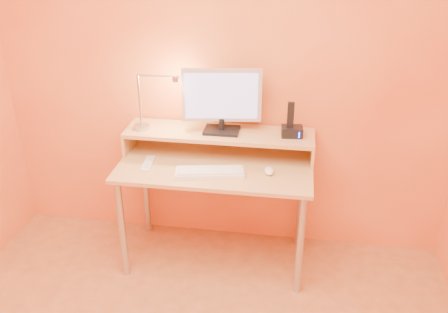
% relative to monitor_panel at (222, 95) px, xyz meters
% --- Properties ---
extents(wall_back, '(3.00, 0.04, 2.50)m').
position_rel_monitor_panel_xyz_m(wall_back, '(-0.02, 0.16, 0.13)').
color(wall_back, '#F79754').
rests_on(wall_back, floor).
extents(desk_leg_fl, '(0.04, 0.04, 0.69)m').
position_rel_monitor_panel_xyz_m(desk_leg_fl, '(-0.57, -0.41, -0.77)').
color(desk_leg_fl, '#B7B7C0').
rests_on(desk_leg_fl, floor).
extents(desk_leg_fr, '(0.04, 0.04, 0.69)m').
position_rel_monitor_panel_xyz_m(desk_leg_fr, '(0.53, -0.41, -0.77)').
color(desk_leg_fr, '#B7B7C0').
rests_on(desk_leg_fr, floor).
extents(desk_leg_bl, '(0.04, 0.04, 0.69)m').
position_rel_monitor_panel_xyz_m(desk_leg_bl, '(-0.57, 0.09, -0.77)').
color(desk_leg_bl, '#B7B7C0').
rests_on(desk_leg_bl, floor).
extents(desk_leg_br, '(0.04, 0.04, 0.69)m').
position_rel_monitor_panel_xyz_m(desk_leg_br, '(0.53, 0.09, -0.77)').
color(desk_leg_br, '#B7B7C0').
rests_on(desk_leg_br, floor).
extents(desk_lower, '(1.20, 0.60, 0.02)m').
position_rel_monitor_panel_xyz_m(desk_lower, '(-0.02, -0.16, -0.41)').
color(desk_lower, tan).
rests_on(desk_lower, floor).
extents(shelf_riser_left, '(0.02, 0.30, 0.14)m').
position_rel_monitor_panel_xyz_m(shelf_riser_left, '(-0.61, -0.01, -0.33)').
color(shelf_riser_left, tan).
rests_on(shelf_riser_left, desk_lower).
extents(shelf_riser_right, '(0.02, 0.30, 0.14)m').
position_rel_monitor_panel_xyz_m(shelf_riser_right, '(0.57, -0.01, -0.33)').
color(shelf_riser_right, tan).
rests_on(shelf_riser_right, desk_lower).
extents(desk_shelf, '(1.20, 0.30, 0.02)m').
position_rel_monitor_panel_xyz_m(desk_shelf, '(-0.02, -0.01, -0.25)').
color(desk_shelf, tan).
rests_on(desk_shelf, desk_lower).
extents(monitor_foot, '(0.22, 0.16, 0.02)m').
position_rel_monitor_panel_xyz_m(monitor_foot, '(0.00, -0.01, -0.23)').
color(monitor_foot, black).
rests_on(monitor_foot, desk_shelf).
extents(monitor_neck, '(0.04, 0.04, 0.07)m').
position_rel_monitor_panel_xyz_m(monitor_neck, '(0.00, -0.01, -0.19)').
color(monitor_neck, black).
rests_on(monitor_neck, monitor_foot).
extents(monitor_panel, '(0.49, 0.10, 0.33)m').
position_rel_monitor_panel_xyz_m(monitor_panel, '(0.00, 0.00, 0.00)').
color(monitor_panel, '#BCBCBD').
rests_on(monitor_panel, monitor_neck).
extents(monitor_back, '(0.44, 0.07, 0.28)m').
position_rel_monitor_panel_xyz_m(monitor_back, '(0.00, 0.02, 0.00)').
color(monitor_back, black).
rests_on(monitor_back, monitor_panel).
extents(monitor_screen, '(0.44, 0.06, 0.29)m').
position_rel_monitor_panel_xyz_m(monitor_screen, '(0.00, -0.02, 0.00)').
color(monitor_screen, '#A5AAF2').
rests_on(monitor_screen, monitor_panel).
extents(lamp_base, '(0.10, 0.10, 0.02)m').
position_rel_monitor_panel_xyz_m(lamp_base, '(-0.51, -0.04, -0.23)').
color(lamp_base, '#B7B7C0').
rests_on(lamp_base, desk_shelf).
extents(lamp_post, '(0.01, 0.01, 0.33)m').
position_rel_monitor_panel_xyz_m(lamp_post, '(-0.51, -0.04, -0.05)').
color(lamp_post, '#B7B7C0').
rests_on(lamp_post, lamp_base).
extents(lamp_arm, '(0.24, 0.01, 0.01)m').
position_rel_monitor_panel_xyz_m(lamp_arm, '(-0.39, -0.04, 0.12)').
color(lamp_arm, '#B7B7C0').
rests_on(lamp_arm, lamp_post).
extents(lamp_head, '(0.04, 0.04, 0.03)m').
position_rel_monitor_panel_xyz_m(lamp_head, '(-0.27, -0.04, 0.10)').
color(lamp_head, '#B7B7C0').
rests_on(lamp_head, lamp_arm).
extents(lamp_bulb, '(0.03, 0.03, 0.00)m').
position_rel_monitor_panel_xyz_m(lamp_bulb, '(-0.27, -0.04, 0.09)').
color(lamp_bulb, '#FFEAC6').
rests_on(lamp_bulb, lamp_head).
extents(phone_dock, '(0.14, 0.11, 0.06)m').
position_rel_monitor_panel_xyz_m(phone_dock, '(0.44, -0.01, -0.21)').
color(phone_dock, black).
rests_on(phone_dock, desk_shelf).
extents(phone_handset, '(0.04, 0.03, 0.16)m').
position_rel_monitor_panel_xyz_m(phone_handset, '(0.42, -0.01, -0.10)').
color(phone_handset, black).
rests_on(phone_handset, phone_dock).
extents(phone_led, '(0.01, 0.00, 0.04)m').
position_rel_monitor_panel_xyz_m(phone_led, '(0.48, -0.06, -0.21)').
color(phone_led, '#172DFB').
rests_on(phone_led, phone_dock).
extents(keyboard, '(0.42, 0.20, 0.02)m').
position_rel_monitor_panel_xyz_m(keyboard, '(-0.03, -0.29, -0.39)').
color(keyboard, white).
rests_on(keyboard, desk_lower).
extents(mouse, '(0.07, 0.11, 0.03)m').
position_rel_monitor_panel_xyz_m(mouse, '(0.32, -0.22, -0.38)').
color(mouse, white).
rests_on(mouse, desk_lower).
extents(remote_control, '(0.06, 0.19, 0.02)m').
position_rel_monitor_panel_xyz_m(remote_control, '(-0.43, -0.23, -0.39)').
color(remote_control, white).
rests_on(remote_control, desk_lower).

